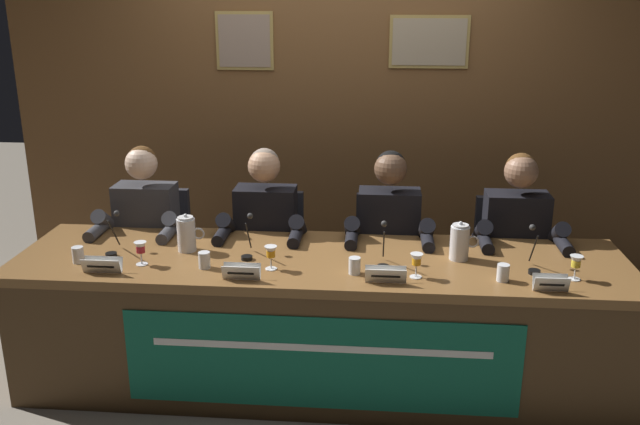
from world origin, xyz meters
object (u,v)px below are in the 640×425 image
object	(u,v)px
chair_far_left	(157,262)
water_pitcher_left_side	(187,234)
nameplate_center_left	(241,272)
panelist_far_right	(517,243)
conference_table	(318,306)
chair_far_right	(507,274)
panelist_center_left	(264,236)
nameplate_far_left	(102,265)
microphone_center_right	(383,252)
panelist_center_right	(389,239)
juice_glass_far_left	(141,249)
microphone_far_right	(534,257)
water_cup_far_left	(78,256)
water_cup_far_right	(503,274)
chair_center_left	(270,266)
microphone_far_left	(113,241)
microphone_center_left	(248,243)
nameplate_far_right	(551,283)
nameplate_center_right	(386,275)
chair_center_right	(387,270)
water_pitcher_right_side	(460,242)
panelist_far_left	(143,232)
water_cup_center_right	(355,267)
juice_glass_center_left	(271,253)
juice_glass_far_right	(576,263)
water_cup_center_left	(204,261)

from	to	relation	value
chair_far_left	water_pitcher_left_side	xyz separation A→B (m)	(0.37, -0.56, 0.40)
nameplate_center_left	panelist_far_right	xyz separation A→B (m)	(1.46, 0.73, -0.07)
conference_table	chair_far_right	world-z (taller)	chair_far_right
panelist_center_left	water_pitcher_left_side	size ratio (longest dim) A/B	5.77
nameplate_far_left	microphone_center_right	bearing A→B (deg)	8.62
panelist_center_right	juice_glass_far_left	bearing A→B (deg)	-155.40
juice_glass_far_left	microphone_far_right	distance (m)	1.99
nameplate_far_left	water_cup_far_left	bearing A→B (deg)	145.17
panelist_far_right	water_cup_far_right	size ratio (longest dim) A/B	14.25
chair_center_left	panelist_far_right	world-z (taller)	panelist_far_right
chair_far_left	panelist_far_right	world-z (taller)	panelist_far_right
microphone_far_left	chair_far_right	bearing A→B (deg)	16.18
microphone_far_left	chair_center_left	bearing A→B (deg)	40.88
microphone_center_left	chair_far_left	bearing A→B (deg)	139.10
microphone_center_left	water_cup_far_right	xyz separation A→B (m)	(1.29, -0.21, -0.04)
water_pitcher_left_side	juice_glass_far_left	bearing A→B (deg)	-129.37
chair_far_right	nameplate_far_right	world-z (taller)	chair_far_right
nameplate_center_right	chair_center_left	bearing A→B (deg)	128.11
microphone_far_right	chair_center_right	bearing A→B (deg)	136.10
water_cup_far_left	water_pitcher_right_side	bearing A→B (deg)	6.25
panelist_far_left	panelist_center_right	distance (m)	1.47
microphone_center_right	microphone_far_right	distance (m)	0.75
panelist_center_left	chair_center_right	size ratio (longest dim) A/B	1.37
water_cup_center_right	juice_glass_center_left	bearing A→B (deg)	177.03
juice_glass_far_right	panelist_far_left	bearing A→B (deg)	165.97
microphone_far_left	nameplate_center_right	world-z (taller)	microphone_far_left
panelist_center_left	water_pitcher_right_side	bearing A→B (deg)	-18.45
juice_glass_center_left	microphone_far_right	bearing A→B (deg)	4.14
juice_glass_center_left	chair_center_right	size ratio (longest dim) A/B	0.14
juice_glass_center_left	juice_glass_far_right	size ratio (longest dim) A/B	1.00
chair_far_left	panelist_center_left	distance (m)	0.81
nameplate_far_left	water_pitcher_left_side	size ratio (longest dim) A/B	0.94
panelist_far_left	nameplate_far_left	xyz separation A→B (m)	(0.04, -0.71, 0.07)
nameplate_far_right	microphone_far_right	size ratio (longest dim) A/B	0.75
chair_center_left	microphone_center_right	distance (m)	1.06
panelist_far_right	microphone_center_right	bearing A→B (deg)	-147.29
microphone_far_left	water_cup_center_left	xyz separation A→B (m)	(0.53, -0.16, -0.04)
microphone_far_left	water_cup_far_right	xyz separation A→B (m)	(2.02, -0.19, -0.04)
water_pitcher_left_side	conference_table	bearing A→B (deg)	-11.98
juice_glass_far_left	chair_center_right	distance (m)	1.55
conference_table	water_cup_far_left	bearing A→B (deg)	-177.05
panelist_far_left	microphone_center_right	distance (m)	1.52
nameplate_far_left	nameplate_center_right	distance (m)	1.41
juice_glass_center_left	chair_center_right	xyz separation A→B (m)	(0.60, 0.79, -0.39)
microphone_far_left	juice_glass_center_left	bearing A→B (deg)	-9.34
conference_table	water_pitcher_left_side	xyz separation A→B (m)	(-0.73, 0.15, 0.32)
chair_center_right	water_cup_center_left	bearing A→B (deg)	-139.69
juice_glass_far_left	microphone_center_left	size ratio (longest dim) A/B	0.57
panelist_center_right	water_pitcher_right_side	size ratio (longest dim) A/B	5.77
water_pitcher_right_side	panelist_center_left	bearing A→B (deg)	161.55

